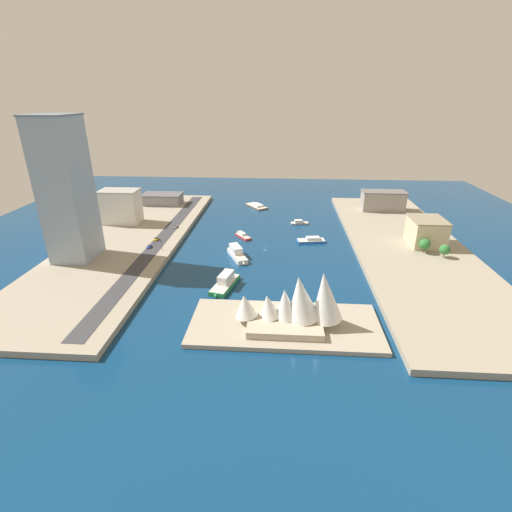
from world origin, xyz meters
TOP-DOWN VIEW (x-y plane):
  - ground_plane at (0.00, 0.00)m, footprint 440.00×440.00m
  - quay_west at (-91.83, 0.00)m, footprint 70.00×240.00m
  - quay_east at (91.83, 0.00)m, footprint 70.00×240.00m
  - peninsula_point at (-12.71, 92.06)m, footprint 80.76×36.02m
  - road_strip at (69.34, 0.00)m, footprint 9.21×228.00m
  - ferry_white_commuter at (16.29, 18.98)m, footprint 15.07×24.36m
  - yacht_sleek_gray at (-24.04, -48.80)m, footprint 14.55×6.63m
  - tugboat_red at (16.28, -16.49)m, footprint 12.42×14.62m
  - barge_flat_brown at (11.94, -94.16)m, footprint 21.68×24.97m
  - catamaran_blue at (-30.82, -10.88)m, footprint 20.20×10.35m
  - ferry_green_doubledeck at (18.02, 57.21)m, footprint 13.56×25.80m
  - hotel_broad_white at (108.90, -34.45)m, footprint 27.96×17.56m
  - office_block_beige at (-102.27, -3.93)m, footprint 20.55×24.62m
  - tower_tall_glass at (108.91, 31.61)m, footprint 22.27×25.82m
  - carpark_squat_concrete at (-93.67, -81.80)m, footprint 35.42×15.91m
  - warehouse_low_gray at (94.43, -88.24)m, footprint 34.03×19.92m
  - van_white at (66.15, -25.44)m, footprint 1.91×4.88m
  - hatchback_blue at (72.26, 14.34)m, footprint 2.15×4.80m
  - taxi_yellow_cab at (72.00, 1.14)m, footprint 2.11×4.97m
  - traffic_light_waterfront at (63.24, 17.77)m, footprint 0.36×0.36m
  - opera_landmark at (-17.44, 92.06)m, footprint 46.10×25.78m
  - park_tree_cluster at (-101.27, 13.84)m, footprint 15.74×12.66m

SIDE VIEW (x-z plane):
  - ground_plane at x=0.00m, z-range 0.00..0.00m
  - peninsula_point at x=-12.71m, z-range 0.00..2.00m
  - barge_flat_brown at x=11.94m, z-range -0.39..2.58m
  - tugboat_red at x=16.28m, z-range -0.45..2.87m
  - yacht_sleek_gray at x=-24.04m, z-range -0.46..2.91m
  - catamaran_blue at x=-30.82m, z-range -0.49..3.08m
  - quay_west at x=-91.83m, z-range 0.00..3.04m
  - quay_east at x=91.83m, z-range 0.00..3.04m
  - ferry_green_doubledeck at x=18.02m, z-range -1.04..6.04m
  - ferry_white_commuter at x=16.29m, z-range -0.76..6.17m
  - road_strip at x=69.34m, z-range 3.04..3.19m
  - hatchback_blue at x=72.26m, z-range 3.19..4.67m
  - taxi_yellow_cab at x=72.00m, z-range 3.17..4.79m
  - van_white at x=66.15m, z-range 3.18..4.81m
  - traffic_light_waterfront at x=63.24m, z-range 4.13..10.63m
  - warehouse_low_gray at x=94.43m, z-range 3.07..12.16m
  - park_tree_cluster at x=-101.27m, z-range 3.93..12.94m
  - carpark_squat_concrete at x=-93.67m, z-range 3.07..19.04m
  - office_block_beige at x=-102.27m, z-range 3.07..20.10m
  - opera_landmark at x=-17.44m, z-range -0.73..24.27m
  - hotel_broad_white at x=108.90m, z-range 3.07..27.81m
  - tower_tall_glass at x=108.91m, z-range 3.07..82.68m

